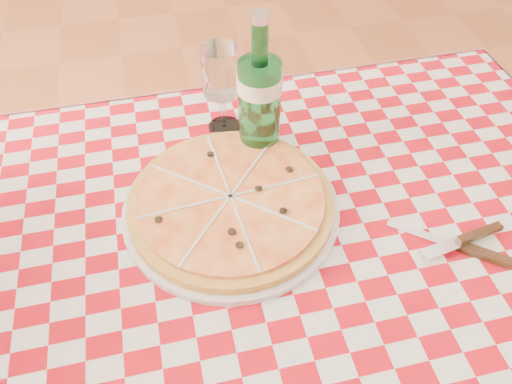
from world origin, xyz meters
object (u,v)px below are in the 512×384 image
pizza_plate (231,202)px  water_bottle (260,90)px  dining_table (274,272)px  wine_glass (222,90)px

pizza_plate → water_bottle: water_bottle is taller
dining_table → water_bottle: size_ratio=4.15×
dining_table → pizza_plate: pizza_plate is taller
pizza_plate → water_bottle: (0.08, 0.14, 0.12)m
water_bottle → wine_glass: size_ratio=1.56×
dining_table → water_bottle: water_bottle is taller
water_bottle → pizza_plate: bearing=-120.7°
dining_table → wine_glass: bearing=95.8°
pizza_plate → wine_glass: bearing=82.5°
dining_table → pizza_plate: bearing=127.5°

